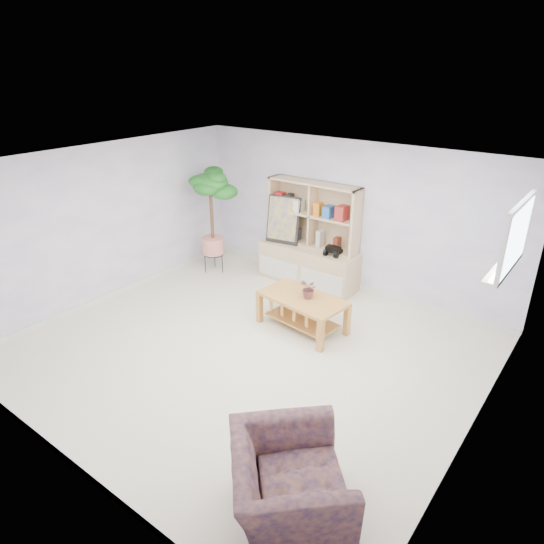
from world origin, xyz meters
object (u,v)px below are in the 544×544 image
Objects in this scene: floor_tree at (212,222)px; armchair at (289,480)px; coffee_table at (302,313)px; storage_unit at (309,235)px.

floor_tree is 1.74× the size of armchair.
armchair reaches higher than coffee_table.
floor_tree reaches higher than coffee_table.
floor_tree is at bearing -160.31° from storage_unit.
coffee_table is 2.59m from floor_tree.
coffee_table is 3.09m from armchair.
coffee_table is 0.65× the size of floor_tree.
floor_tree is (-1.62, -0.58, 0.06)m from storage_unit.
storage_unit is at bearing 19.69° from floor_tree.
storage_unit is 4.63m from armchair.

